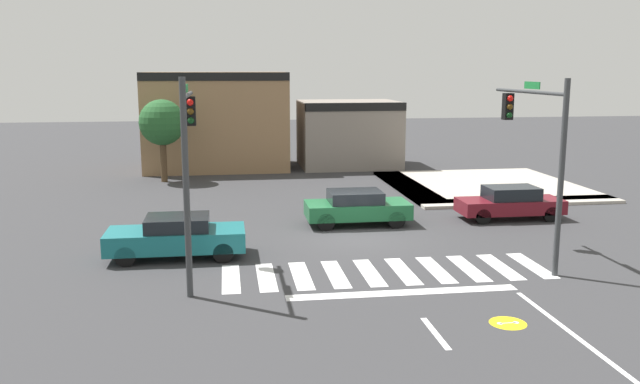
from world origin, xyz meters
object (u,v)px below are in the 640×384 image
car_green (357,207)px  roadside_tree (162,123)px  traffic_signal_southeast (536,136)px  traffic_signal_southwest (188,144)px  car_maroon (510,203)px  car_teal (177,236)px

car_green → roadside_tree: bearing=126.3°
traffic_signal_southeast → car_green: size_ratio=1.43×
traffic_signal_southwest → roadside_tree: traffic_signal_southwest is taller
car_maroon → traffic_signal_southwest: bearing=-154.1°
car_green → traffic_signal_southeast: bearing=-50.4°
roadside_tree → car_green: bearing=-53.7°
traffic_signal_southwest → car_teal: size_ratio=1.32×
traffic_signal_southeast → traffic_signal_southwest: bearing=92.5°
traffic_signal_southeast → car_maroon: 7.10m
traffic_signal_southwest → roadside_tree: size_ratio=1.31×
traffic_signal_southwest → car_green: bearing=-45.6°
traffic_signal_southeast → car_teal: 12.48m
car_maroon → roadside_tree: bearing=142.5°
traffic_signal_southwest → car_green: traffic_signal_southwest is taller
traffic_signal_southeast → roadside_tree: traffic_signal_southeast is taller
car_maroon → roadside_tree: size_ratio=0.94×
car_maroon → roadside_tree: (-15.56, 11.93, 2.64)m
traffic_signal_southeast → traffic_signal_southwest: traffic_signal_southwest is taller
traffic_signal_southeast → car_teal: (-11.84, 1.93, -3.45)m
car_teal → car_green: 8.04m
traffic_signal_southeast → car_maroon: (1.93, 5.89, -3.47)m
car_maroon → car_green: 6.72m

